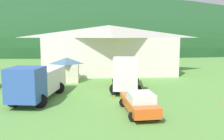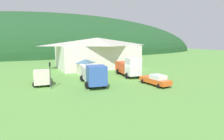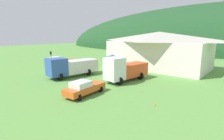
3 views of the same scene
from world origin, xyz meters
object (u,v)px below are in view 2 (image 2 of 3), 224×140
play_shed_cream (86,67)px  traffic_light_west (50,72)px  heavy_rig_white (129,67)px  traffic_cone_mid_row (181,78)px  depot_building (98,52)px  box_truck_blue (93,74)px  light_truck_cream (42,77)px  traffic_cone_near_pickup (131,81)px  service_pickup_orange (156,80)px

play_shed_cream → traffic_light_west: 11.21m
heavy_rig_white → traffic_cone_mid_row: heavy_rig_white is taller
depot_building → box_truck_blue: depot_building is taller
depot_building → traffic_cone_mid_row: bearing=-65.5°
box_truck_blue → traffic_light_west: (-6.09, 0.31, 0.61)m
light_truck_cream → box_truck_blue: 7.73m
depot_building → heavy_rig_white: (0.90, -12.99, -1.97)m
traffic_light_west → traffic_cone_near_pickup: size_ratio=6.99×
play_shed_cream → traffic_cone_near_pickup: bearing=-60.5°
light_truck_cream → box_truck_blue: (6.95, -3.35, 0.49)m
service_pickup_orange → traffic_cone_mid_row: 7.86m
light_truck_cream → traffic_cone_near_pickup: bearing=80.6°
traffic_cone_near_pickup → service_pickup_orange: bearing=-69.0°
box_truck_blue → traffic_cone_near_pickup: size_ratio=16.15×
traffic_cone_mid_row → heavy_rig_white: bearing=143.6°
service_pickup_orange → traffic_cone_near_pickup: (-1.64, 4.29, -0.83)m
traffic_light_west → traffic_cone_mid_row: 22.05m
box_truck_blue → traffic_cone_mid_row: size_ratio=18.33×
play_shed_cream → traffic_cone_near_pickup: 10.09m
traffic_light_west → traffic_cone_near_pickup: (12.62, -0.56, -2.28)m
light_truck_cream → traffic_cone_mid_row: 23.37m
traffic_cone_mid_row → traffic_cone_near_pickup: bearing=166.9°
play_shed_cream → light_truck_cream: (-8.55, -5.08, -0.36)m
service_pickup_orange → traffic_light_west: (-14.26, 4.85, 1.45)m
play_shed_cream → traffic_cone_mid_row: size_ratio=6.64×
play_shed_cream → heavy_rig_white: size_ratio=0.41×
box_truck_blue → traffic_cone_mid_row: (15.68, -2.38, -1.67)m
service_pickup_orange → traffic_cone_near_pickup: 4.67m
depot_building → box_truck_blue: size_ratio=2.34×
traffic_cone_near_pickup → traffic_cone_mid_row: size_ratio=1.14×
traffic_light_west → play_shed_cream: bearing=46.5°
box_truck_blue → service_pickup_orange: (8.17, -4.54, -0.84)m
light_truck_cream → heavy_rig_white: heavy_rig_white is taller
box_truck_blue → service_pickup_orange: size_ratio=1.61×
depot_building → light_truck_cream: (-14.19, -12.81, -2.53)m
play_shed_cream → box_truck_blue: box_truck_blue is taller
play_shed_cream → box_truck_blue: bearing=-100.8°
traffic_light_west → traffic_cone_mid_row: size_ratio=7.93×
play_shed_cream → traffic_cone_mid_row: play_shed_cream is taller
depot_building → traffic_cone_mid_row: depot_building is taller
traffic_cone_mid_row → light_truck_cream: bearing=165.8°
heavy_rig_white → traffic_cone_near_pickup: size_ratio=14.39×
depot_building → light_truck_cream: size_ratio=3.61×
play_shed_cream → box_truck_blue: 8.58m
box_truck_blue → heavy_rig_white: 8.74m
light_truck_cream → traffic_cone_mid_row: size_ratio=11.91×
depot_building → heavy_rig_white: size_ratio=2.63×
depot_building → traffic_light_west: (-13.34, -15.85, -1.44)m
traffic_cone_near_pickup → heavy_rig_white: bearing=64.7°
box_truck_blue → traffic_cone_near_pickup: box_truck_blue is taller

